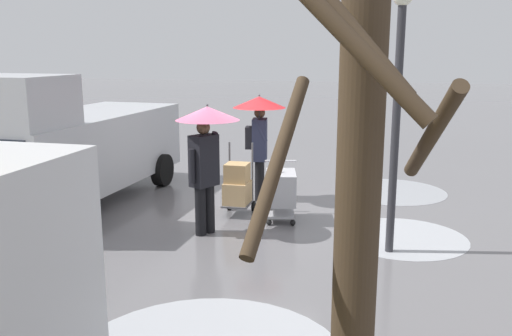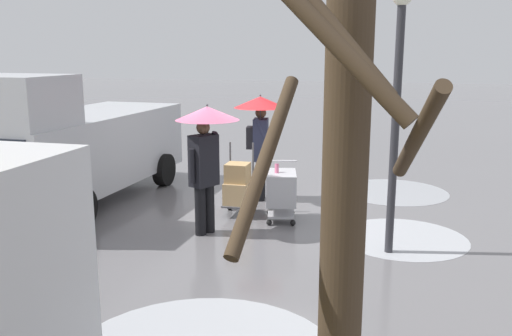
% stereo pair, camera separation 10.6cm
% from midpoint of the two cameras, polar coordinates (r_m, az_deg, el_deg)
% --- Properties ---
extents(ground_plane, '(90.00, 90.00, 0.00)m').
position_cam_midpoint_polar(ground_plane, '(10.10, -1.40, -4.95)').
color(ground_plane, slate).
extents(slush_patch_under_van, '(2.09, 2.09, 0.01)m').
position_cam_midpoint_polar(slush_patch_under_van, '(9.21, 14.80, -7.06)').
color(slush_patch_under_van, '#ADAFB5').
rests_on(slush_patch_under_van, ground).
extents(slush_patch_mid_street, '(2.32, 2.32, 0.01)m').
position_cam_midpoint_polar(slush_patch_mid_street, '(12.12, 13.81, -2.37)').
color(slush_patch_mid_street, '#999BA0').
rests_on(slush_patch_mid_street, ground).
extents(cargo_van_parked_right, '(2.24, 5.36, 2.60)m').
position_cam_midpoint_polar(cargo_van_parked_right, '(11.13, -18.99, 2.23)').
color(cargo_van_parked_right, '#B7BABF').
rests_on(cargo_van_parked_right, ground).
extents(shopping_cart_vendor, '(0.73, 0.93, 1.04)m').
position_cam_midpoint_polar(shopping_cart_vendor, '(9.66, 2.30, -2.25)').
color(shopping_cart_vendor, '#B2B2B7').
rests_on(shopping_cart_vendor, ground).
extents(hand_dolly_boxes, '(0.55, 0.73, 1.32)m').
position_cam_midpoint_polar(hand_dolly_boxes, '(9.98, -2.27, -1.91)').
color(hand_dolly_boxes, '#515156').
rests_on(hand_dolly_boxes, ground).
extents(pedestrian_pink_side, '(1.04, 1.04, 2.15)m').
position_cam_midpoint_polar(pedestrian_pink_side, '(8.80, -5.63, 3.04)').
color(pedestrian_pink_side, black).
rests_on(pedestrian_pink_side, ground).
extents(pedestrian_black_side, '(1.04, 1.04, 2.15)m').
position_cam_midpoint_polar(pedestrian_black_side, '(10.78, 0.03, 4.70)').
color(pedestrian_black_side, black).
rests_on(pedestrian_black_side, ground).
extents(bare_tree_near, '(1.02, 1.06, 3.57)m').
position_cam_midpoint_polar(bare_tree_near, '(3.00, 9.08, -10.63)').
color(bare_tree_near, '#423323').
rests_on(bare_tree_near, ground).
extents(street_lamp, '(0.28, 0.28, 3.86)m').
position_cam_midpoint_polar(street_lamp, '(8.05, 14.29, 7.51)').
color(street_lamp, '#2D2D33').
rests_on(street_lamp, ground).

